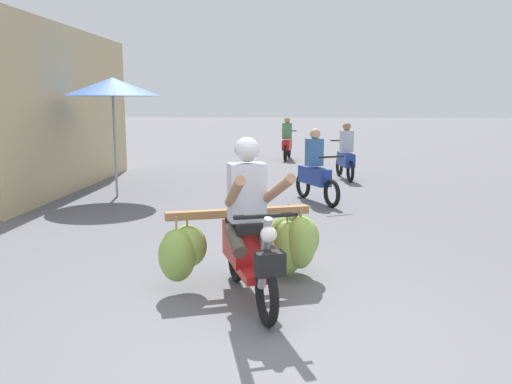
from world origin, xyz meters
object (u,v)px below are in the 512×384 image
market_umbrella_near_shop (112,87)px  motorbike_distant_far_ahead (287,143)px  motorbike_main_loaded (258,240)px  motorbike_distant_ahead_left (315,172)px  motorbike_distant_ahead_right (346,157)px

market_umbrella_near_shop → motorbike_distant_far_ahead: bearing=64.7°
motorbike_main_loaded → motorbike_distant_far_ahead: size_ratio=1.26×
motorbike_distant_far_ahead → motorbike_main_loaded: bearing=-91.0°
motorbike_distant_ahead_left → motorbike_distant_far_ahead: same height
motorbike_distant_far_ahead → market_umbrella_near_shop: market_umbrella_near_shop is taller
motorbike_distant_ahead_left → motorbike_distant_ahead_right: (0.88, 3.02, 0.00)m
motorbike_main_loaded → motorbike_distant_ahead_left: motorbike_main_loaded is taller
motorbike_distant_ahead_right → market_umbrella_near_shop: market_umbrella_near_shop is taller
motorbike_main_loaded → motorbike_distant_ahead_right: motorbike_main_loaded is taller
motorbike_distant_ahead_right → market_umbrella_near_shop: 5.78m
motorbike_main_loaded → motorbike_distant_far_ahead: bearing=89.0°
market_umbrella_near_shop → motorbike_distant_ahead_right: bearing=29.2°
motorbike_main_loaded → market_umbrella_near_shop: (-3.17, 5.16, 1.68)m
motorbike_main_loaded → motorbike_distant_ahead_right: size_ratio=1.26×
motorbike_distant_ahead_left → motorbike_distant_far_ahead: 7.48m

